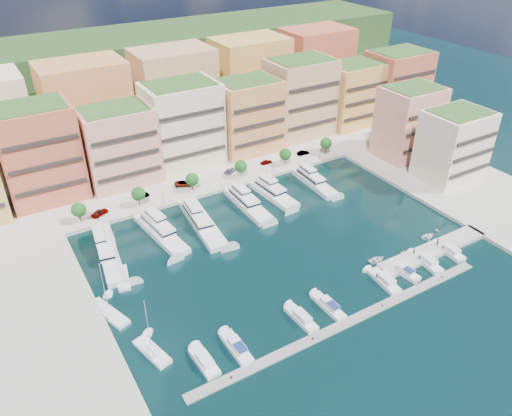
# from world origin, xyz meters

# --- Properties ---
(ground) EXTENTS (400.00, 400.00, 0.00)m
(ground) POSITION_xyz_m (0.00, 0.00, 0.00)
(ground) COLOR black
(ground) RESTS_ON ground
(north_quay) EXTENTS (220.00, 64.00, 2.00)m
(north_quay) POSITION_xyz_m (0.00, 62.00, 0.00)
(north_quay) COLOR #9E998E
(north_quay) RESTS_ON ground
(east_quay) EXTENTS (34.00, 76.00, 2.00)m
(east_quay) POSITION_xyz_m (62.00, -8.00, 0.00)
(east_quay) COLOR #9E998E
(east_quay) RESTS_ON ground
(west_quay) EXTENTS (34.00, 76.00, 2.00)m
(west_quay) POSITION_xyz_m (-62.00, -8.00, 0.00)
(west_quay) COLOR #9E998E
(west_quay) RESTS_ON ground
(hillside) EXTENTS (240.00, 40.00, 58.00)m
(hillside) POSITION_xyz_m (0.00, 110.00, 0.00)
(hillside) COLOR #223817
(hillside) RESTS_ON ground
(south_pontoon) EXTENTS (72.00, 2.20, 0.35)m
(south_pontoon) POSITION_xyz_m (-3.00, -30.00, 0.00)
(south_pontoon) COLOR gray
(south_pontoon) RESTS_ON ground
(finger_pier) EXTENTS (32.00, 5.00, 2.00)m
(finger_pier) POSITION_xyz_m (30.00, -22.00, 0.00)
(finger_pier) COLOR #9E998E
(finger_pier) RESTS_ON ground
(apartment_1) EXTENTS (20.00, 16.50, 26.80)m
(apartment_1) POSITION_xyz_m (-44.00, 51.99, 14.31)
(apartment_1) COLOR #C85142
(apartment_1) RESTS_ON north_quay
(apartment_2) EXTENTS (20.00, 15.50, 22.80)m
(apartment_2) POSITION_xyz_m (-23.00, 49.99, 12.31)
(apartment_2) COLOR #E28E7E
(apartment_2) RESTS_ON north_quay
(apartment_3) EXTENTS (22.00, 16.50, 25.80)m
(apartment_3) POSITION_xyz_m (-2.00, 51.99, 13.81)
(apartment_3) COLOR #F9E2C0
(apartment_3) RESTS_ON north_quay
(apartment_4) EXTENTS (20.00, 15.50, 23.80)m
(apartment_4) POSITION_xyz_m (20.00, 49.99, 12.81)
(apartment_4) COLOR #DF9E53
(apartment_4) RESTS_ON north_quay
(apartment_5) EXTENTS (22.00, 16.50, 26.80)m
(apartment_5) POSITION_xyz_m (42.00, 51.99, 14.31)
(apartment_5) COLOR tan
(apartment_5) RESTS_ON north_quay
(apartment_6) EXTENTS (20.00, 15.50, 22.80)m
(apartment_6) POSITION_xyz_m (64.00, 49.99, 12.31)
(apartment_6) COLOR gold
(apartment_6) RESTS_ON north_quay
(apartment_7) EXTENTS (22.00, 16.50, 24.80)m
(apartment_7) POSITION_xyz_m (84.00, 47.99, 13.31)
(apartment_7) COLOR #C85142
(apartment_7) RESTS_ON north_quay
(apartment_east_a) EXTENTS (18.00, 14.50, 22.80)m
(apartment_east_a) POSITION_xyz_m (62.00, 19.99, 12.31)
(apartment_east_a) COLOR #E28E7E
(apartment_east_a) RESTS_ON east_quay
(apartment_east_b) EXTENTS (18.00, 14.50, 20.80)m
(apartment_east_b) POSITION_xyz_m (62.00, 1.99, 11.31)
(apartment_east_b) COLOR #F9E2C0
(apartment_east_b) RESTS_ON east_quay
(backblock_1) EXTENTS (26.00, 18.00, 30.00)m
(backblock_1) POSITION_xyz_m (-25.00, 74.00, 16.00)
(backblock_1) COLOR #DF9E53
(backblock_1) RESTS_ON north_quay
(backblock_2) EXTENTS (26.00, 18.00, 30.00)m
(backblock_2) POSITION_xyz_m (5.00, 74.00, 16.00)
(backblock_2) COLOR tan
(backblock_2) RESTS_ON north_quay
(backblock_3) EXTENTS (26.00, 18.00, 30.00)m
(backblock_3) POSITION_xyz_m (35.00, 74.00, 16.00)
(backblock_3) COLOR gold
(backblock_3) RESTS_ON north_quay
(backblock_4) EXTENTS (26.00, 18.00, 30.00)m
(backblock_4) POSITION_xyz_m (65.00, 74.00, 16.00)
(backblock_4) COLOR #C85142
(backblock_4) RESTS_ON north_quay
(tree_0) EXTENTS (3.80, 3.80, 5.65)m
(tree_0) POSITION_xyz_m (-40.00, 33.50, 4.74)
(tree_0) COLOR #473323
(tree_0) RESTS_ON north_quay
(tree_1) EXTENTS (3.80, 3.80, 5.65)m
(tree_1) POSITION_xyz_m (-24.00, 33.50, 4.74)
(tree_1) COLOR #473323
(tree_1) RESTS_ON north_quay
(tree_2) EXTENTS (3.80, 3.80, 5.65)m
(tree_2) POSITION_xyz_m (-8.00, 33.50, 4.74)
(tree_2) COLOR #473323
(tree_2) RESTS_ON north_quay
(tree_3) EXTENTS (3.80, 3.80, 5.65)m
(tree_3) POSITION_xyz_m (8.00, 33.50, 4.74)
(tree_3) COLOR #473323
(tree_3) RESTS_ON north_quay
(tree_4) EXTENTS (3.80, 3.80, 5.65)m
(tree_4) POSITION_xyz_m (24.00, 33.50, 4.74)
(tree_4) COLOR #473323
(tree_4) RESTS_ON north_quay
(tree_5) EXTENTS (3.80, 3.80, 5.65)m
(tree_5) POSITION_xyz_m (40.00, 33.50, 4.74)
(tree_5) COLOR #473323
(tree_5) RESTS_ON north_quay
(lamppost_0) EXTENTS (0.30, 0.30, 4.20)m
(lamppost_0) POSITION_xyz_m (-36.00, 31.20, 3.83)
(lamppost_0) COLOR black
(lamppost_0) RESTS_ON north_quay
(lamppost_1) EXTENTS (0.30, 0.30, 4.20)m
(lamppost_1) POSITION_xyz_m (-18.00, 31.20, 3.83)
(lamppost_1) COLOR black
(lamppost_1) RESTS_ON north_quay
(lamppost_2) EXTENTS (0.30, 0.30, 4.20)m
(lamppost_2) POSITION_xyz_m (0.00, 31.20, 3.83)
(lamppost_2) COLOR black
(lamppost_2) RESTS_ON north_quay
(lamppost_3) EXTENTS (0.30, 0.30, 4.20)m
(lamppost_3) POSITION_xyz_m (18.00, 31.20, 3.83)
(lamppost_3) COLOR black
(lamppost_3) RESTS_ON north_quay
(lamppost_4) EXTENTS (0.30, 0.30, 4.20)m
(lamppost_4) POSITION_xyz_m (36.00, 31.20, 3.83)
(lamppost_4) COLOR black
(lamppost_4) RESTS_ON north_quay
(yacht_0) EXTENTS (7.59, 25.04, 7.30)m
(yacht_0) POSITION_xyz_m (-37.82, 17.69, 1.21)
(yacht_0) COLOR silver
(yacht_0) RESTS_ON ground
(yacht_1) EXTENTS (7.10, 22.37, 7.30)m
(yacht_1) POSITION_xyz_m (-24.02, 18.87, 1.09)
(yacht_1) COLOR silver
(yacht_1) RESTS_ON ground
(yacht_2) EXTENTS (7.29, 24.85, 7.30)m
(yacht_2) POSITION_xyz_m (-13.03, 17.78, 1.21)
(yacht_2) COLOR silver
(yacht_2) RESTS_ON ground
(yacht_3) EXTENTS (5.11, 20.49, 7.30)m
(yacht_3) POSITION_xyz_m (1.86, 19.65, 1.21)
(yacht_3) COLOR silver
(yacht_3) RESTS_ON ground
(yacht_4) EXTENTS (6.26, 18.50, 7.30)m
(yacht_4) POSITION_xyz_m (11.00, 20.62, 1.09)
(yacht_4) COLOR silver
(yacht_4) RESTS_ON ground
(yacht_5) EXTENTS (5.18, 19.16, 7.30)m
(yacht_5) POSITION_xyz_m (25.27, 20.31, 1.21)
(yacht_5) COLOR silver
(yacht_5) RESTS_ON ground
(cruiser_0) EXTENTS (3.01, 8.01, 2.55)m
(cruiser_0) POSITION_xyz_m (-32.56, -24.59, 0.55)
(cruiser_0) COLOR silver
(cruiser_0) RESTS_ON ground
(cruiser_1) EXTENTS (2.69, 9.17, 2.66)m
(cruiser_1) POSITION_xyz_m (-25.87, -24.62, 0.57)
(cruiser_1) COLOR silver
(cruiser_1) RESTS_ON ground
(cruiser_3) EXTENTS (2.94, 8.58, 2.55)m
(cruiser_3) POSITION_xyz_m (-10.87, -24.59, 0.55)
(cruiser_3) COLOR silver
(cruiser_3) RESTS_ON ground
(cruiser_4) EXTENTS (2.61, 9.24, 2.66)m
(cruiser_4) POSITION_xyz_m (-3.99, -24.62, 0.57)
(cruiser_4) COLOR silver
(cruiser_4) RESTS_ON ground
(cruiser_6) EXTENTS (3.70, 9.24, 2.55)m
(cruiser_6) POSITION_xyz_m (11.71, -24.60, 0.55)
(cruiser_6) COLOR silver
(cruiser_6) RESTS_ON ground
(cruiser_7) EXTENTS (3.18, 7.87, 2.66)m
(cruiser_7) POSITION_xyz_m (17.87, -24.60, 0.57)
(cruiser_7) COLOR silver
(cruiser_7) RESTS_ON ground
(cruiser_8) EXTENTS (3.59, 8.81, 2.55)m
(cruiser_8) POSITION_xyz_m (25.05, -24.59, 0.55)
(cruiser_8) COLOR silver
(cruiser_8) RESTS_ON ground
(cruiser_9) EXTENTS (3.23, 8.06, 2.55)m
(cruiser_9) POSITION_xyz_m (32.90, -24.59, 0.55)
(cruiser_9) COLOR silver
(cruiser_9) RESTS_ON ground
(sailboat_2) EXTENTS (4.42, 9.06, 13.20)m
(sailboat_2) POSITION_xyz_m (-37.80, 6.50, 0.32)
(sailboat_2) COLOR silver
(sailboat_2) RESTS_ON ground
(sailboat_0) EXTENTS (4.93, 9.48, 13.20)m
(sailboat_0) POSITION_xyz_m (-39.89, -17.24, 0.31)
(sailboat_0) COLOR silver
(sailboat_0) RESTS_ON ground
(sailboat_1) EXTENTS (6.13, 11.11, 13.20)m
(sailboat_1) POSITION_xyz_m (-43.79, -2.94, 0.30)
(sailboat_1) COLOR silver
(sailboat_1) RESTS_ON ground
(tender_2) EXTENTS (4.12, 3.00, 0.84)m
(tender_2) POSITION_xyz_m (33.51, -17.22, 0.42)
(tender_2) COLOR white
(tender_2) RESTS_ON ground
(tender_3) EXTENTS (1.74, 1.59, 0.78)m
(tender_3) POSITION_xyz_m (37.63, -16.30, 0.39)
(tender_3) COLOR beige
(tender_3) RESTS_ON ground
(tender_1) EXTENTS (2.03, 1.88, 0.88)m
(tender_1) POSITION_xyz_m (23.13, -18.91, 0.44)
(tender_1) COLOR beige
(tender_1) RESTS_ON ground
(tender_0) EXTENTS (4.35, 3.13, 0.89)m
(tender_0) POSITION_xyz_m (15.69, -17.85, 0.45)
(tender_0) COLOR silver
(tender_0) RESTS_ON ground
(car_0) EXTENTS (5.16, 3.66, 1.63)m
(car_0) POSITION_xyz_m (-34.81, 34.23, 1.82)
(car_0) COLOR gray
(car_0) RESTS_ON north_quay
(car_1) EXTENTS (4.28, 1.62, 1.40)m
(car_1) POSITION_xyz_m (-22.01, 37.43, 1.70)
(car_1) COLOR gray
(car_1) RESTS_ON north_quay
(car_2) EXTENTS (5.98, 4.47, 1.51)m
(car_2) POSITION_xyz_m (-9.05, 37.56, 1.75)
(car_2) COLOR gray
(car_2) RESTS_ON north_quay
(car_3) EXTENTS (5.05, 3.70, 1.36)m
(car_3) POSITION_xyz_m (6.70, 37.94, 1.68)
(car_3) COLOR gray
(car_3) RESTS_ON north_quay
(car_4) EXTENTS (3.92, 1.64, 1.32)m
(car_4) POSITION_xyz_m (19.37, 37.27, 1.66)
(car_4) COLOR gray
(car_4) RESTS_ON north_quay
(car_5) EXTENTS (4.26, 1.83, 1.36)m
(car_5) POSITION_xyz_m (33.28, 36.64, 1.68)
(car_5) COLOR gray
(car_5) RESTS_ON north_quay
(person_0) EXTENTS (0.47, 0.66, 1.69)m
(person_0) POSITION_xyz_m (24.13, -21.10, 1.85)
(person_0) COLOR #283551
(person_0) RESTS_ON finger_pier
(person_1) EXTENTS (1.04, 0.86, 1.98)m
(person_1) POSITION_xyz_m (31.56, -21.48, 1.99)
(person_1) COLOR #4E3A2E
(person_1) RESTS_ON finger_pier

